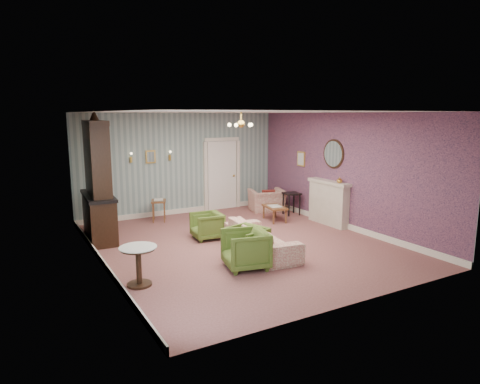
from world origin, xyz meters
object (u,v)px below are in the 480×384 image
sofa_chintz (261,233)px  pedestal_table (139,266)px  olive_chair_c (207,224)px  wingback_chair (267,197)px  olive_chair_b (246,242)px  side_table_black (291,204)px  fireplace (328,203)px  olive_chair_a (245,247)px  coffee_table (275,213)px  dresser (97,177)px

sofa_chintz → pedestal_table: 2.78m
olive_chair_c → wingback_chair: size_ratio=0.68×
olive_chair_b → side_table_black: bearing=114.4°
olive_chair_c → fireplace: bearing=89.1°
wingback_chair → fireplace: 2.16m
olive_chair_a → olive_chair_c: 2.12m
sofa_chintz → olive_chair_a: bearing=136.8°
pedestal_table → coffee_table: bearing=29.9°
side_table_black → pedestal_table: (-5.30, -2.92, 0.02)m
olive_chair_a → olive_chair_c: (0.19, 2.11, -0.06)m
olive_chair_b → olive_chair_c: size_ratio=1.08×
olive_chair_c → side_table_black: olive_chair_c is taller
olive_chair_a → fireplace: bearing=128.7°
wingback_chair → side_table_black: bearing=130.3°
sofa_chintz → coffee_table: size_ratio=2.68×
sofa_chintz → dresser: bearing=52.2°
olive_chair_a → olive_chair_b: bearing=160.9°
sofa_chintz → side_table_black: size_ratio=3.29×
olive_chair_c → fireplace: (3.34, -0.36, 0.24)m
coffee_table → side_table_black: (0.81, 0.35, 0.12)m
coffee_table → side_table_black: bearing=23.0°
wingback_chair → fireplace: bearing=120.4°
sofa_chintz → side_table_black: (2.56, 2.44, -0.09)m
side_table_black → olive_chair_a: bearing=-137.1°
sofa_chintz → fireplace: (2.77, 1.10, 0.16)m
olive_chair_a → fireplace: (3.53, 1.75, 0.18)m
olive_chair_a → coffee_table: (2.51, 2.74, -0.20)m
olive_chair_a → coffee_table: olive_chair_a is taller
olive_chair_b → olive_chair_c: olive_chair_b is taller
fireplace → coffee_table: bearing=135.9°
sofa_chintz → dresser: (-2.74, 2.66, 1.02)m
olive_chair_b → olive_chair_c: 1.68m
olive_chair_a → pedestal_table: (-1.98, 0.16, -0.06)m
fireplace → wingback_chair: bearing=104.9°
dresser → fireplace: dresser is taller
sofa_chintz → wingback_chair: (2.22, 3.19, 0.01)m
coffee_table → dresser: bearing=172.8°
olive_chair_b → wingback_chair: bearing=124.9°
olive_chair_b → wingback_chair: wingback_chair is taller
olive_chair_c → side_table_black: bearing=112.6°
pedestal_table → olive_chair_c: bearing=41.8°
olive_chair_b → pedestal_table: 2.26m
olive_chair_c → coffee_table: bearing=110.5°
olive_chair_a → fireplace: fireplace is taller
olive_chair_b → pedestal_table: olive_chair_b is taller
wingback_chair → olive_chair_a: bearing=67.7°
olive_chair_a → sofa_chintz: bearing=142.8°
pedestal_table → olive_chair_a: bearing=-4.6°
olive_chair_a → fireplace: size_ratio=0.57×
olive_chair_b → side_table_black: 4.05m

